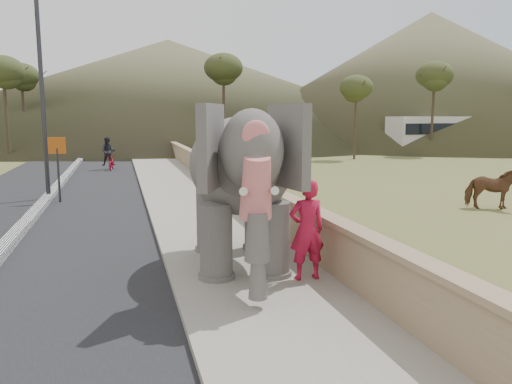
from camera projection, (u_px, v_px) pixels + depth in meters
road at (23, 230)px, 13.90m from camera, size 7.00×120.00×0.03m
median at (23, 226)px, 13.89m from camera, size 0.35×120.00×0.22m
walkway at (201, 218)px, 15.20m from camera, size 3.00×120.00×0.15m
parapet at (253, 200)px, 15.56m from camera, size 0.30×120.00×1.10m
lamppost at (50, 69)px, 18.36m from camera, size 1.76×0.36×8.00m
signboard at (58, 158)px, 18.05m from camera, size 0.60×0.08×2.40m
cow at (492, 189)px, 16.93m from camera, size 1.85×1.38×1.43m
distant_car at (378, 142)px, 46.00m from camera, size 4.41×2.22×1.44m
bus_white at (447, 135)px, 43.09m from camera, size 11.18×3.46×3.10m
bus_orange at (488, 133)px, 45.73m from camera, size 11.25×4.09×3.10m
hill_right at (428, 77)px, 63.43m from camera, size 56.00×56.00×16.00m
hill_far at (169, 89)px, 72.66m from camera, size 80.00×80.00×14.00m
elephant_and_man at (240, 188)px, 10.14m from camera, size 2.68×4.58×3.15m
motorcyclist at (110, 157)px, 29.18m from camera, size 1.00×1.80×1.93m
trees at (183, 105)px, 32.46m from camera, size 47.48×42.61×9.10m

